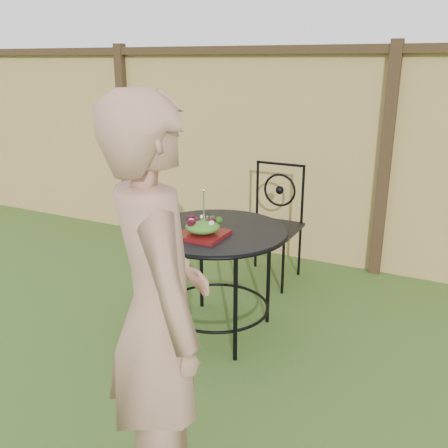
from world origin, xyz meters
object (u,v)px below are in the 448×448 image
Objects in this scene: patio_table at (216,250)px; patio_chair at (272,220)px; salad_plate at (203,235)px; diner at (159,314)px.

patio_table is 0.97× the size of patio_chair.
salad_plate is at bearing -90.50° from patio_chair.
patio_chair reaches higher than patio_table.
patio_table is 0.56× the size of diner.
patio_chair reaches higher than salad_plate.
salad_plate reaches higher than patio_table.
patio_chair is 0.57× the size of diner.
diner reaches higher than salad_plate.
salad_plate is (-0.01, -0.15, 0.15)m from patio_table.
patio_chair is 1.17m from salad_plate.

